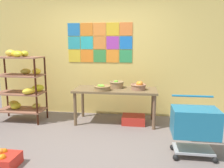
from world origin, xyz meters
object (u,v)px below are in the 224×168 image
shopping_cart (195,124)px  produce_crate_under_table (134,120)px  fruit_basket_back_left (117,84)px  fruit_basket_back_right (102,88)px  fruit_basket_centre (139,86)px  display_table (115,93)px  banana_shelf_unit (22,81)px

shopping_cart → produce_crate_under_table: bearing=136.1°
fruit_basket_back_left → fruit_basket_back_right: size_ratio=0.89×
fruit_basket_centre → fruit_basket_back_left: (-0.45, 0.13, -0.00)m
fruit_basket_back_left → shopping_cart: size_ratio=0.35×
fruit_basket_centre → fruit_basket_back_right: bearing=-167.3°
shopping_cart → display_table: bearing=145.5°
display_table → fruit_basket_centre: (0.46, -0.01, 0.16)m
fruit_basket_back_left → fruit_basket_back_right: 0.38m
shopping_cart → fruit_basket_back_left: bearing=142.5°
fruit_basket_back_right → shopping_cart: bearing=-35.0°
display_table → fruit_basket_centre: bearing=-1.1°
produce_crate_under_table → shopping_cart: (0.88, -1.18, 0.39)m
shopping_cart → banana_shelf_unit: bearing=170.6°
fruit_basket_back_right → produce_crate_under_table: size_ratio=0.73×
banana_shelf_unit → display_table: bearing=3.6°
produce_crate_under_table → fruit_basket_back_right: bearing=-166.3°
fruit_basket_centre → fruit_basket_back_left: fruit_basket_centre is taller
fruit_basket_centre → shopping_cart: fruit_basket_centre is taller
fruit_basket_centre → display_table: bearing=178.9°
fruit_basket_back_right → shopping_cart: 1.82m
fruit_basket_back_left → produce_crate_under_table: (0.36, -0.14, -0.68)m
display_table → shopping_cart: (1.24, -1.20, -0.14)m
fruit_basket_back_right → produce_crate_under_table: bearing=13.7°
fruit_basket_back_left → shopping_cart: fruit_basket_back_left is taller
fruit_basket_back_right → shopping_cart: size_ratio=0.40×
display_table → produce_crate_under_table: 0.64m
display_table → fruit_basket_back_right: size_ratio=4.93×
fruit_basket_back_right → shopping_cart: (1.48, -1.04, -0.27)m
fruit_basket_centre → shopping_cart: (0.79, -1.19, -0.29)m
banana_shelf_unit → produce_crate_under_table: banana_shelf_unit is taller
banana_shelf_unit → produce_crate_under_table: (2.26, 0.10, -0.74)m
banana_shelf_unit → fruit_basket_back_left: banana_shelf_unit is taller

